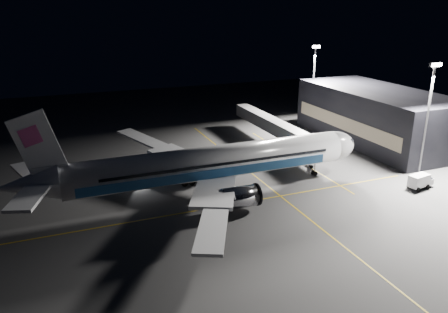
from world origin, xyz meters
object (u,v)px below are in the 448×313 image
Objects in this scene: floodlight_mast_south at (429,109)px; baggage_tug at (136,179)px; jet_bridge at (276,127)px; safety_cone_a at (200,182)px; service_truck at (421,181)px; airliner at (206,164)px; safety_cone_c at (166,168)px; floodlight_mast_north at (314,78)px; safety_cone_b at (214,180)px.

baggage_tug is at bearing 163.99° from floodlight_mast_south.
baggage_tug is at bearing -164.32° from jet_bridge.
service_truck is at bearing -24.29° from safety_cone_a.
airliner is 14.63m from safety_cone_c.
jet_bridge is at bearing 38.04° from airliner.
safety_cone_a is (-40.81, -27.99, -12.05)m from floodlight_mast_north.
jet_bridge is 32.56m from service_truck.
service_truck is at bearing -32.94° from safety_cone_c.
floodlight_mast_north is (18.00, 13.93, 7.79)m from jet_bridge.
jet_bridge is at bearing -142.26° from floodlight_mast_north.
jet_bridge is at bearing 12.71° from baggage_tug.
jet_bridge is 24.06m from floodlight_mast_north.
jet_bridge is at bearing 10.01° from safety_cone_c.
floodlight_mast_south is 13.71m from service_truck.
airliner reaches higher than baggage_tug.
baggage_tug is at bearing 146.58° from service_truck.
safety_cone_c is (-44.58, 19.38, -12.04)m from floodlight_mast_south.
floodlight_mast_south is at bearing -23.49° from safety_cone_c.
service_truck is (35.46, -11.88, -3.83)m from airliner.
floodlight_mast_south reaches higher than jet_bridge.
baggage_tug is 3.64× the size of safety_cone_c.
safety_cone_a is at bearing -148.36° from jet_bridge.
floodlight_mast_north is at bearing 21.43° from baggage_tug.
jet_bridge is 27.33m from safety_cone_c.
baggage_tug reaches higher than safety_cone_b.
floodlight_mast_north is 49.79m from safety_cone_c.
safety_cone_c reaches higher than safety_cone_a.
safety_cone_b is 11.36m from safety_cone_c.
jet_bridge is (23.08, 18.06, -0.58)m from airliner.
safety_cone_a reaches higher than safety_cone_b.
jet_bridge reaches higher than service_truck.
service_truck is at bearing -26.02° from safety_cone_b.
jet_bridge reaches higher than baggage_tug.
floodlight_mast_south is 30.85× the size of safety_cone_c.
jet_bridge is 53.15× the size of safety_cone_a.
baggage_tug reaches higher than safety_cone_c.
jet_bridge reaches higher than safety_cone_a.
safety_cone_b is (-32.54, 15.88, -1.04)m from service_truck.
jet_bridge is 14.07× the size of baggage_tug.
airliner is 1.79× the size of jet_bridge.
airliner is 106.12× the size of safety_cone_b.
airliner is 25.14× the size of baggage_tug.
safety_cone_b is at bearing -143.74° from floodlight_mast_north.
safety_cone_b is at bearing -145.11° from jet_bridge.
floodlight_mast_north is at bearing 34.44° from safety_cone_a.
service_truck is (-5.62, -43.87, -11.04)m from floodlight_mast_north.
floodlight_mast_north is 4.05× the size of service_truck.
floodlight_mast_north reaches higher than baggage_tug.
jet_bridge is 1.66× the size of floodlight_mast_north.
floodlight_mast_south is at bearing -18.99° from baggage_tug.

